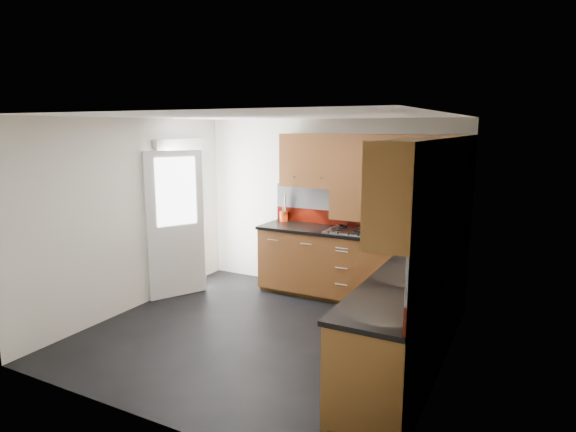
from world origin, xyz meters
The scene contains 14 objects.
room centered at (0.00, 0.00, 1.50)m, with size 4.00×3.80×2.64m.
base_cabinets centered at (1.07, 0.72, 0.44)m, with size 2.70×3.20×0.95m.
countertop centered at (1.05, 0.70, 0.92)m, with size 2.72×3.22×0.04m.
backsplash centered at (1.28, 0.93, 1.21)m, with size 2.70×3.20×0.54m.
upper_cabinets centered at (1.23, 0.78, 1.84)m, with size 2.50×3.20×0.72m.
extractor_hood centered at (0.45, 1.64, 1.28)m, with size 0.60×0.33×0.40m, color #5D3514.
glass_cabinet centered at (1.71, 1.07, 1.87)m, with size 0.32×0.80×0.66m.
back_door centered at (-1.78, 0.75, 1.03)m, with size 0.42×1.19×2.04m.
gas_hob centered at (0.45, 1.47, 0.96)m, with size 0.59×0.51×0.05m.
utensil_pot centered at (-0.65, 1.70, 1.03)m, with size 0.12×0.12×0.42m.
toaster centered at (1.10, 1.59, 1.04)m, with size 0.30×0.20×0.20m.
food_processor centered at (1.64, 1.08, 1.07)m, with size 0.18×0.18×0.30m.
paper_towel centered at (1.70, 0.64, 1.07)m, with size 0.13×0.13×0.26m, color white.
orange_cloth centered at (1.62, 0.95, 0.95)m, with size 0.14×0.12×0.02m, color orange.
Camera 1 is at (2.57, -4.35, 2.29)m, focal length 30.00 mm.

